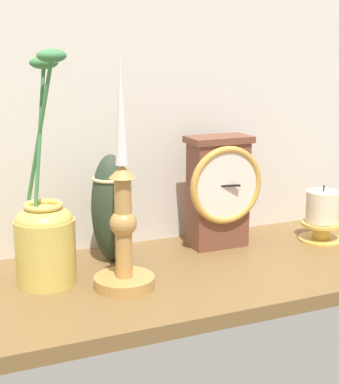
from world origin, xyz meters
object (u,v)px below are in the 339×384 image
Objects in this scene: mantel_clock at (220,190)px; tall_ceramic_vase at (112,208)px; candlestick_tall_left at (123,225)px; brass_vase_jar at (45,235)px; pillar_candle_front at (322,216)px.

mantel_clock reaches higher than tall_ceramic_vase.
candlestick_tall_left is 12.89cm from brass_vase_jar.
pillar_candle_front is at bearing 0.74° from brass_vase_jar.
brass_vase_jar is 14.28cm from tall_ceramic_vase.
candlestick_tall_left reaches higher than pillar_candle_front.
mantel_clock is 34.46cm from brass_vase_jar.
tall_ceramic_vase is at bearing 172.97° from pillar_candle_front.
pillar_candle_front is at bearing -12.54° from mantel_clock.
candlestick_tall_left is 12.62cm from tall_ceramic_vase.
candlestick_tall_left and brass_vase_jar have the same top height.
pillar_candle_front is 41.94cm from tall_ceramic_vase.
mantel_clock reaches higher than pillar_candle_front.
mantel_clock is 1.10× the size of tall_ceramic_vase.
mantel_clock is at bearing 27.17° from candlestick_tall_left.
pillar_candle_front is (20.35, -4.53, -6.11)cm from mantel_clock.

